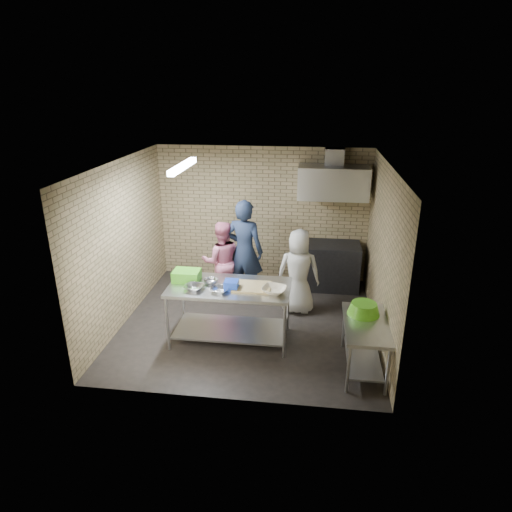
{
  "coord_description": "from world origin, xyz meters",
  "views": [
    {
      "loc": [
        0.99,
        -6.69,
        3.84
      ],
      "look_at": [
        0.1,
        0.2,
        1.15
      ],
      "focal_mm": 31.64,
      "sensor_mm": 36.0,
      "label": 1
    }
  ],
  "objects": [
    {
      "name": "floor",
      "position": [
        0.0,
        0.0,
        0.0
      ],
      "size": [
        4.2,
        4.2,
        0.0
      ],
      "primitive_type": "plane",
      "color": "black",
      "rests_on": "ground"
    },
    {
      "name": "ceiling",
      "position": [
        0.0,
        0.0,
        2.7
      ],
      "size": [
        4.2,
        4.2,
        0.0
      ],
      "primitive_type": "plane",
      "rotation": [
        3.14,
        0.0,
        0.0
      ],
      "color": "black",
      "rests_on": "ground"
    },
    {
      "name": "back_wall",
      "position": [
        0.0,
        2.0,
        1.35
      ],
      "size": [
        4.2,
        0.06,
        2.7
      ],
      "primitive_type": "cube",
      "color": "tan",
      "rests_on": "ground"
    },
    {
      "name": "front_wall",
      "position": [
        0.0,
        -2.0,
        1.35
      ],
      "size": [
        4.2,
        0.06,
        2.7
      ],
      "primitive_type": "cube",
      "color": "tan",
      "rests_on": "ground"
    },
    {
      "name": "left_wall",
      "position": [
        -2.1,
        0.0,
        1.35
      ],
      "size": [
        0.06,
        4.0,
        2.7
      ],
      "primitive_type": "cube",
      "color": "tan",
      "rests_on": "ground"
    },
    {
      "name": "right_wall",
      "position": [
        2.1,
        0.0,
        1.35
      ],
      "size": [
        0.06,
        4.0,
        2.7
      ],
      "primitive_type": "cube",
      "color": "tan",
      "rests_on": "ground"
    },
    {
      "name": "prep_table",
      "position": [
        -0.21,
        -0.55,
        0.47
      ],
      "size": [
        1.86,
        0.93,
        0.93
      ],
      "primitive_type": "cube",
      "color": "silver",
      "rests_on": "floor"
    },
    {
      "name": "side_counter",
      "position": [
        1.8,
        -1.1,
        0.38
      ],
      "size": [
        0.6,
        1.2,
        0.75
      ],
      "primitive_type": "cube",
      "color": "silver",
      "rests_on": "floor"
    },
    {
      "name": "stove",
      "position": [
        1.35,
        1.65,
        0.45
      ],
      "size": [
        1.2,
        0.7,
        0.9
      ],
      "primitive_type": "cube",
      "color": "black",
      "rests_on": "floor"
    },
    {
      "name": "range_hood",
      "position": [
        1.35,
        1.7,
        2.1
      ],
      "size": [
        1.3,
        0.6,
        0.6
      ],
      "primitive_type": "cube",
      "color": "silver",
      "rests_on": "back_wall"
    },
    {
      "name": "hood_duct",
      "position": [
        1.35,
        1.85,
        2.55
      ],
      "size": [
        0.35,
        0.3,
        0.3
      ],
      "primitive_type": "cube",
      "color": "#A5A8AD",
      "rests_on": "back_wall"
    },
    {
      "name": "wall_shelf",
      "position": [
        1.65,
        1.89,
        1.92
      ],
      "size": [
        0.8,
        0.2,
        0.04
      ],
      "primitive_type": "cube",
      "color": "#3F2B19",
      "rests_on": "back_wall"
    },
    {
      "name": "fluorescent_fixture",
      "position": [
        -1.0,
        0.0,
        2.64
      ],
      "size": [
        0.1,
        1.25,
        0.08
      ],
      "primitive_type": "cube",
      "color": "white",
      "rests_on": "ceiling"
    },
    {
      "name": "green_crate",
      "position": [
        -0.91,
        -0.43,
        1.01
      ],
      "size": [
        0.41,
        0.31,
        0.17
      ],
      "primitive_type": "cube",
      "color": "green",
      "rests_on": "prep_table"
    },
    {
      "name": "blue_tub",
      "position": [
        -0.16,
        -0.65,
        1.0
      ],
      "size": [
        0.21,
        0.21,
        0.13
      ],
      "primitive_type": "cube",
      "color": "blue",
      "rests_on": "prep_table"
    },
    {
      "name": "cutting_board",
      "position": [
        0.14,
        -0.57,
        0.95
      ],
      "size": [
        0.57,
        0.43,
        0.03
      ],
      "primitive_type": "cube",
      "color": "#D9BF7D",
      "rests_on": "prep_table"
    },
    {
      "name": "mixing_bowl_a",
      "position": [
        -0.71,
        -0.75,
        0.97
      ],
      "size": [
        0.35,
        0.35,
        0.07
      ],
      "primitive_type": "imported",
      "rotation": [
        0.0,
        0.0,
        -0.22
      ],
      "color": "silver",
      "rests_on": "prep_table"
    },
    {
      "name": "mixing_bowl_b",
      "position": [
        -0.51,
        -0.5,
        0.97
      ],
      "size": [
        0.26,
        0.26,
        0.07
      ],
      "primitive_type": "imported",
      "rotation": [
        0.0,
        0.0,
        -0.22
      ],
      "color": "#B0B2B7",
      "rests_on": "prep_table"
    },
    {
      "name": "mixing_bowl_c",
      "position": [
        -0.31,
        -0.77,
        0.96
      ],
      "size": [
        0.32,
        0.32,
        0.07
      ],
      "primitive_type": "imported",
      "rotation": [
        0.0,
        0.0,
        -0.22
      ],
      "color": "silver",
      "rests_on": "prep_table"
    },
    {
      "name": "ceramic_bowl",
      "position": [
        0.49,
        -0.7,
        0.97
      ],
      "size": [
        0.43,
        0.43,
        0.09
      ],
      "primitive_type": "imported",
      "rotation": [
        0.0,
        0.0,
        -0.22
      ],
      "color": "beige",
      "rests_on": "prep_table"
    },
    {
      "name": "green_basin",
      "position": [
        1.78,
        -0.85,
        0.83
      ],
      "size": [
        0.46,
        0.46,
        0.17
      ],
      "primitive_type": null,
      "color": "#59C626",
      "rests_on": "side_counter"
    },
    {
      "name": "bottle_red",
      "position": [
        1.4,
        1.89,
        2.03
      ],
      "size": [
        0.07,
        0.07,
        0.18
      ],
      "primitive_type": "cylinder",
      "color": "#B22619",
      "rests_on": "wall_shelf"
    },
    {
      "name": "bottle_green",
      "position": [
        1.8,
        1.89,
        2.02
      ],
      "size": [
        0.06,
        0.06,
        0.15
      ],
      "primitive_type": "cylinder",
      "color": "green",
      "rests_on": "wall_shelf"
    },
    {
      "name": "man_navy",
      "position": [
        -0.2,
        0.89,
        0.96
      ],
      "size": [
        0.78,
        0.58,
        1.92
      ],
      "primitive_type": "imported",
      "rotation": [
        0.0,
        0.0,
        2.95
      ],
      "color": "#161E37",
      "rests_on": "floor"
    },
    {
      "name": "woman_pink",
      "position": [
        -0.63,
        0.87,
        0.76
      ],
      "size": [
        0.85,
        0.73,
        1.51
      ],
      "primitive_type": "imported",
      "rotation": [
        0.0,
        0.0,
        3.39
      ],
      "color": "pink",
      "rests_on": "floor"
    },
    {
      "name": "woman_white",
      "position": [
        0.8,
        0.54,
        0.76
      ],
      "size": [
        0.75,
        0.49,
        1.52
      ],
      "primitive_type": "imported",
      "rotation": [
        0.0,
        0.0,
        3.15
      ],
      "color": "silver",
      "rests_on": "floor"
    }
  ]
}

